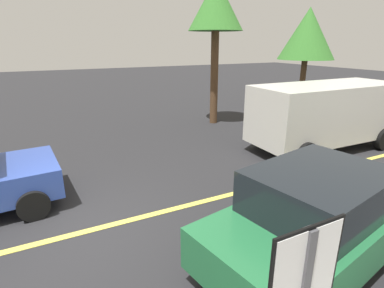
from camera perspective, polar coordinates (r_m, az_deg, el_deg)
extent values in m
plane|color=#262628|center=(6.43, -19.90, -15.41)|extent=(80.00, 80.00, 0.00)
cube|color=#E0D14C|center=(7.25, 4.56, -10.13)|extent=(28.00, 0.16, 0.01)
cube|color=silver|center=(11.11, 23.89, 5.60)|extent=(5.24, 2.10, 1.82)
cube|color=black|center=(9.57, 15.91, 7.07)|extent=(0.19, 1.84, 0.80)
cylinder|color=black|center=(9.43, 20.61, -1.88)|extent=(0.76, 0.27, 0.76)
cylinder|color=black|center=(10.81, 13.11, 1.40)|extent=(0.76, 0.27, 0.76)
cylinder|color=black|center=(12.16, 32.34, 0.84)|extent=(0.76, 0.27, 0.76)
cylinder|color=black|center=(13.26, 25.20, 3.24)|extent=(0.76, 0.27, 0.76)
cube|color=#236B3D|center=(5.56, 23.20, -13.61)|extent=(4.65, 2.63, 0.67)
cube|color=black|center=(5.08, 22.91, -8.13)|extent=(2.37, 1.98, 0.67)
cylinder|color=black|center=(7.26, 22.54, -8.77)|extent=(0.67, 0.34, 0.64)
cylinder|color=black|center=(5.19, 4.56, -18.92)|extent=(0.67, 0.34, 0.64)
cylinder|color=black|center=(8.81, -28.66, -4.86)|extent=(0.65, 0.27, 0.64)
cylinder|color=black|center=(7.10, -27.67, -10.17)|extent=(0.65, 0.27, 0.64)
cylinder|color=#513823|center=(13.61, 4.21, 12.14)|extent=(0.33, 0.33, 3.95)
cone|color=#387A2D|center=(13.61, 4.53, 24.76)|extent=(2.29, 2.29, 2.03)
cylinder|color=#513823|center=(19.34, 20.04, 10.92)|extent=(0.33, 0.33, 2.57)
cone|color=#387A2D|center=(19.23, 20.96, 18.84)|extent=(3.15, 3.15, 2.80)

